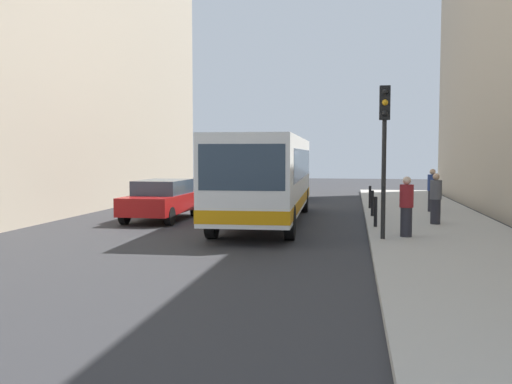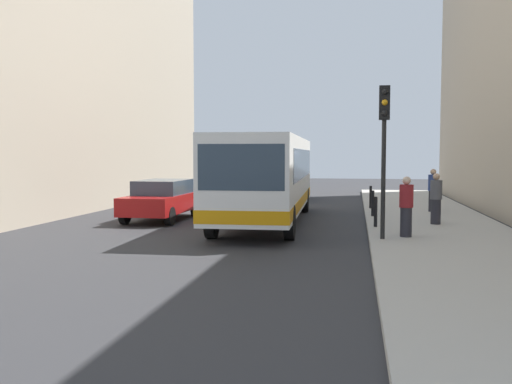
{
  "view_description": "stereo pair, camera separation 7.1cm",
  "coord_description": "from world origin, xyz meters",
  "px_view_note": "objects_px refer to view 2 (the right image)",
  "views": [
    {
      "loc": [
        2.75,
        -16.85,
        2.43
      ],
      "look_at": [
        -0.31,
        0.72,
        1.23
      ],
      "focal_mm": 39.39,
      "sensor_mm": 36.0,
      "label": 1
    },
    {
      "loc": [
        2.82,
        -16.84,
        2.43
      ],
      "look_at": [
        -0.31,
        0.72,
        1.23
      ],
      "focal_mm": 39.39,
      "sensor_mm": 36.0,
      "label": 2
    }
  ],
  "objects_px": {
    "bollard_mid": "(373,203)",
    "traffic_light": "(384,133)",
    "bus": "(267,174)",
    "bollard_far": "(371,197)",
    "car_behind_bus": "(284,185)",
    "car_beside_bus": "(163,199)",
    "bollard_near": "(376,212)",
    "pedestrian_far_sidewalk": "(433,190)",
    "pedestrian_near_signal": "(406,207)",
    "pedestrian_mid_sidewalk": "(436,199)"
  },
  "relations": [
    {
      "from": "bollard_mid",
      "to": "bollard_far",
      "type": "height_order",
      "value": "same"
    },
    {
      "from": "pedestrian_far_sidewalk",
      "to": "bollard_mid",
      "type": "bearing_deg",
      "value": 105.53
    },
    {
      "from": "bollard_near",
      "to": "pedestrian_far_sidewalk",
      "type": "xyz_separation_m",
      "value": [
        2.4,
        5.18,
        0.38
      ]
    },
    {
      "from": "bus",
      "to": "bollard_far",
      "type": "relative_size",
      "value": 11.68
    },
    {
      "from": "bollard_mid",
      "to": "bollard_far",
      "type": "xyz_separation_m",
      "value": [
        0.0,
        3.09,
        0.0
      ]
    },
    {
      "from": "car_behind_bus",
      "to": "bollard_mid",
      "type": "xyz_separation_m",
      "value": [
        4.41,
        -8.8,
        -0.16
      ]
    },
    {
      "from": "car_behind_bus",
      "to": "traffic_light",
      "type": "bearing_deg",
      "value": 111.29
    },
    {
      "from": "car_behind_bus",
      "to": "bollard_far",
      "type": "bearing_deg",
      "value": 131.62
    },
    {
      "from": "bollard_near",
      "to": "bus",
      "type": "bearing_deg",
      "value": 155.53
    },
    {
      "from": "bus",
      "to": "pedestrian_near_signal",
      "type": "relative_size",
      "value": 6.63
    },
    {
      "from": "car_beside_bus",
      "to": "car_behind_bus",
      "type": "relative_size",
      "value": 0.98
    },
    {
      "from": "bus",
      "to": "bollard_near",
      "type": "xyz_separation_m",
      "value": [
        3.72,
        -1.69,
        -1.1
      ]
    },
    {
      "from": "bus",
      "to": "bollard_mid",
      "type": "bearing_deg",
      "value": -161.4
    },
    {
      "from": "car_beside_bus",
      "to": "pedestrian_far_sidewalk",
      "type": "height_order",
      "value": "pedestrian_far_sidewalk"
    },
    {
      "from": "traffic_light",
      "to": "bollard_far",
      "type": "height_order",
      "value": "traffic_light"
    },
    {
      "from": "bollard_near",
      "to": "traffic_light",
      "type": "bearing_deg",
      "value": -87.78
    },
    {
      "from": "bollard_mid",
      "to": "bollard_far",
      "type": "bearing_deg",
      "value": 90.0
    },
    {
      "from": "bollard_near",
      "to": "pedestrian_far_sidewalk",
      "type": "distance_m",
      "value": 5.73
    },
    {
      "from": "pedestrian_mid_sidewalk",
      "to": "pedestrian_far_sidewalk",
      "type": "relative_size",
      "value": 0.98
    },
    {
      "from": "traffic_light",
      "to": "bollard_near",
      "type": "relative_size",
      "value": 4.32
    },
    {
      "from": "bollard_near",
      "to": "bollard_mid",
      "type": "xyz_separation_m",
      "value": [
        0.0,
        3.09,
        0.0
      ]
    },
    {
      "from": "car_behind_bus",
      "to": "pedestrian_near_signal",
      "type": "relative_size",
      "value": 2.7
    },
    {
      "from": "traffic_light",
      "to": "pedestrian_near_signal",
      "type": "xyz_separation_m",
      "value": [
        0.65,
        0.54,
        -2.02
      ]
    },
    {
      "from": "pedestrian_mid_sidewalk",
      "to": "pedestrian_far_sidewalk",
      "type": "xyz_separation_m",
      "value": [
        0.44,
        4.14,
        0.02
      ]
    },
    {
      "from": "car_beside_bus",
      "to": "traffic_light",
      "type": "height_order",
      "value": "traffic_light"
    },
    {
      "from": "bus",
      "to": "car_behind_bus",
      "type": "distance_m",
      "value": 10.26
    },
    {
      "from": "bollard_near",
      "to": "pedestrian_mid_sidewalk",
      "type": "bearing_deg",
      "value": 28.07
    },
    {
      "from": "traffic_light",
      "to": "pedestrian_mid_sidewalk",
      "type": "distance_m",
      "value": 4.56
    },
    {
      "from": "traffic_light",
      "to": "bollard_near",
      "type": "distance_m",
      "value": 3.52
    },
    {
      "from": "traffic_light",
      "to": "bus",
      "type": "bearing_deg",
      "value": 131.76
    },
    {
      "from": "pedestrian_near_signal",
      "to": "car_beside_bus",
      "type": "bearing_deg",
      "value": -83.47
    },
    {
      "from": "bollard_mid",
      "to": "traffic_light",
      "type": "bearing_deg",
      "value": -88.99
    },
    {
      "from": "car_beside_bus",
      "to": "pedestrian_mid_sidewalk",
      "type": "bearing_deg",
      "value": 176.0
    },
    {
      "from": "bus",
      "to": "pedestrian_mid_sidewalk",
      "type": "xyz_separation_m",
      "value": [
        5.68,
        -0.65,
        -0.75
      ]
    },
    {
      "from": "bollard_far",
      "to": "bollard_mid",
      "type": "bearing_deg",
      "value": -90.0
    },
    {
      "from": "car_behind_bus",
      "to": "bollard_far",
      "type": "relative_size",
      "value": 4.75
    },
    {
      "from": "pedestrian_far_sidewalk",
      "to": "pedestrian_near_signal",
      "type": "bearing_deg",
      "value": 141.56
    },
    {
      "from": "bollard_far",
      "to": "car_beside_bus",
      "type": "bearing_deg",
      "value": -150.36
    },
    {
      "from": "bus",
      "to": "bollard_far",
      "type": "height_order",
      "value": "bus"
    },
    {
      "from": "car_beside_bus",
      "to": "bollard_far",
      "type": "height_order",
      "value": "car_beside_bus"
    },
    {
      "from": "bollard_far",
      "to": "pedestrian_near_signal",
      "type": "height_order",
      "value": "pedestrian_near_signal"
    },
    {
      "from": "pedestrian_near_signal",
      "to": "pedestrian_far_sidewalk",
      "type": "relative_size",
      "value": 0.98
    },
    {
      "from": "bollard_mid",
      "to": "pedestrian_mid_sidewalk",
      "type": "distance_m",
      "value": 2.85
    },
    {
      "from": "bus",
      "to": "car_beside_bus",
      "type": "bearing_deg",
      "value": -3.56
    },
    {
      "from": "car_behind_bus",
      "to": "car_beside_bus",
      "type": "bearing_deg",
      "value": 76.05
    },
    {
      "from": "bollard_mid",
      "to": "pedestrian_near_signal",
      "type": "distance_m",
      "value": 5.2
    },
    {
      "from": "car_beside_bus",
      "to": "pedestrian_mid_sidewalk",
      "type": "distance_m",
      "value": 9.67
    },
    {
      "from": "car_behind_bus",
      "to": "pedestrian_mid_sidewalk",
      "type": "bearing_deg",
      "value": 124.43
    },
    {
      "from": "pedestrian_near_signal",
      "to": "pedestrian_far_sidewalk",
      "type": "xyz_separation_m",
      "value": [
        1.65,
        7.23,
        0.02
      ]
    },
    {
      "from": "car_beside_bus",
      "to": "bollard_near",
      "type": "xyz_separation_m",
      "value": [
        7.67,
        -1.81,
        -0.16
      ]
    }
  ]
}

